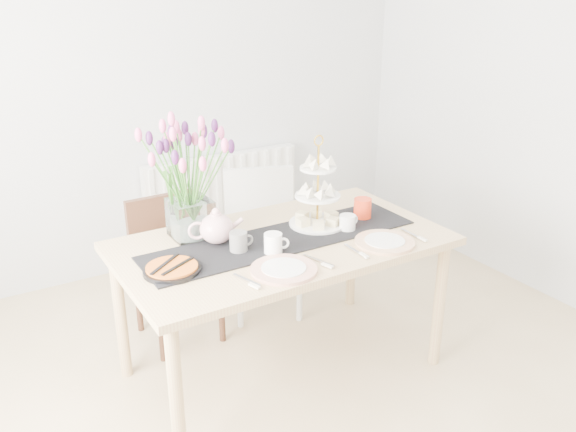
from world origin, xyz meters
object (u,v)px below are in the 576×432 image
mug_orange (363,209)px  plate_right (385,242)px  dining_table (282,254)px  cake_stand (318,204)px  teapot (217,228)px  radiator (223,194)px  plate_left (284,269)px  tulip_vase (187,162)px  chair_white (262,230)px  cream_jug (347,223)px  chair_brown (171,258)px  mug_grey (238,242)px  mug_white (273,244)px  tart_tin (172,269)px

mug_orange → plate_right: mug_orange is taller
dining_table → cake_stand: size_ratio=3.73×
teapot → plate_right: teapot is taller
radiator → dining_table: size_ratio=0.75×
plate_left → cake_stand: bearing=40.6°
mug_orange → tulip_vase: bearing=121.5°
teapot → plate_left: size_ratio=0.88×
chair_white → mug_orange: bearing=-49.1°
cake_stand → cream_jug: (0.10, -0.13, -0.08)m
cream_jug → chair_white: bearing=88.9°
tulip_vase → cake_stand: tulip_vase is taller
plate_left → plate_right: (0.57, 0.00, -0.00)m
chair_brown → mug_grey: mug_grey is taller
chair_brown → cream_jug: 1.05m
radiator → plate_left: plate_left is taller
mug_white → teapot: bearing=148.9°
dining_table → chair_brown: size_ratio=1.97×
plate_left → plate_right: same height
radiator → teapot: size_ratio=4.60×
tulip_vase → mug_grey: size_ratio=7.00×
cream_jug → plate_left: bearing=-163.9°
chair_white → radiator: bearing=100.2°
cake_stand → mug_orange: cake_stand is taller
tulip_vase → teapot: (0.07, -0.15, -0.30)m
plate_right → chair_brown: bearing=128.0°
tart_tin → plate_left: 0.49m
chair_white → mug_orange: (0.25, -0.65, 0.30)m
chair_brown → plate_left: bearing=-80.6°
tart_tin → chair_brown: bearing=70.8°
chair_brown → teapot: bearing=-85.8°
dining_table → plate_left: bearing=-119.5°
radiator → dining_table: bearing=-104.7°
mug_grey → mug_orange: size_ratio=0.89×
tart_tin → mug_white: 0.48m
radiator → plate_right: size_ratio=4.12×
tulip_vase → cream_jug: size_ratio=8.43×
chair_white → teapot: (-0.55, -0.56, 0.33)m
plate_left → plate_right: size_ratio=1.02×
chair_brown → teapot: size_ratio=3.11×
radiator → chair_white: size_ratio=1.38×
chair_brown → tulip_vase: 0.77m
chair_brown → cream_jug: (0.69, -0.73, 0.32)m
radiator → chair_brown: chair_brown is taller
chair_white → mug_orange: 0.76m
radiator → chair_white: 0.88m
chair_white → tart_tin: chair_white is taller
chair_white → cream_jug: bearing=-63.7°
chair_white → cream_jug: (0.09, -0.75, 0.29)m
mug_white → plate_left: mug_white is taller
cream_jug → mug_orange: mug_orange is taller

